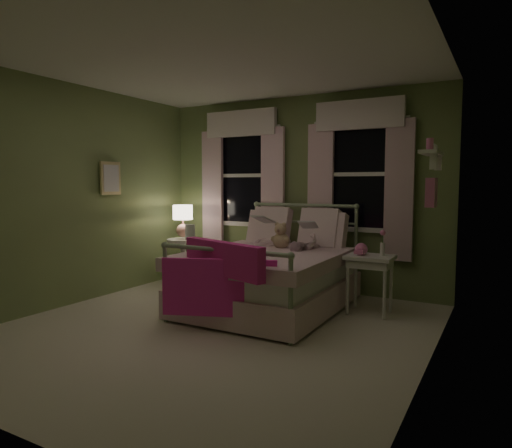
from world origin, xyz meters
The scene contains 18 objects.
room_shell centered at (0.00, 0.00, 1.30)m, with size 4.20×4.20×4.20m.
bed centered at (0.15, 0.99, 0.38)m, with size 1.58×2.04×1.18m.
pink_throw centered at (0.15, -0.03, 0.61)m, with size 1.07×0.52×0.71m.
child_left centered at (-0.13, 1.42, 0.97)m, with size 0.29×0.19×0.79m, color #F7D1DD.
child_right centered at (0.43, 1.42, 0.94)m, with size 0.36×0.28×0.74m, color #F7D1DD.
book_left centered at (-0.13, 1.17, 0.96)m, with size 0.20×0.27×0.03m, color beige.
book_right centered at (0.43, 1.17, 0.92)m, with size 0.20×0.27×0.02m, color beige.
teddy_bear centered at (0.15, 1.26, 0.79)m, with size 0.24×0.20×0.32m.
nightstand_left centered at (-1.52, 1.51, 0.42)m, with size 0.46×0.46×0.65m.
table_lamp centered at (-1.52, 1.51, 0.95)m, with size 0.28×0.28×0.46m.
book_nightstand centered at (-1.42, 1.43, 0.66)m, with size 0.16×0.22×0.02m, color beige.
nightstand_right centered at (1.21, 1.31, 0.55)m, with size 0.50×0.40×0.64m.
pink_toy centered at (1.11, 1.31, 0.71)m, with size 0.14×0.18×0.14m.
bud_vase centered at (1.33, 1.36, 0.79)m, with size 0.06×0.06×0.28m.
window_left centered at (-0.85, 2.03, 1.62)m, with size 1.34×0.13×1.96m.
window_right centered at (0.85, 2.03, 1.62)m, with size 1.34×0.13×1.96m.
wall_shelf centered at (1.90, 0.70, 1.52)m, with size 0.15×0.50×0.60m.
framed_picture centered at (-1.95, 0.60, 1.50)m, with size 0.03×0.32×0.42m.
Camera 1 is at (2.51, -3.60, 1.43)m, focal length 32.00 mm.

